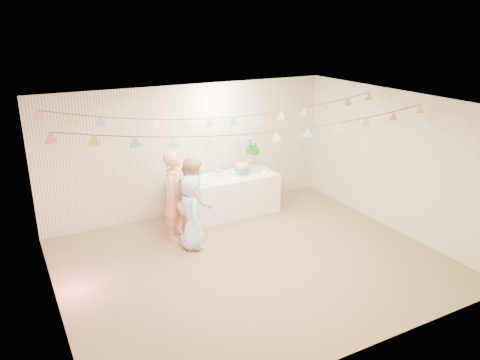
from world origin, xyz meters
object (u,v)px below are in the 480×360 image
table (224,196)px  person_adult_b (194,202)px  person_child (192,211)px  cake_stand (247,157)px  person_adult_a (176,195)px

table → person_adult_b: person_adult_b is taller
person_adult_b → person_child: size_ratio=1.19×
table → cake_stand: size_ratio=2.81×
person_adult_b → person_child: bearing=158.7°
person_adult_a → person_adult_b: (0.19, -0.37, -0.02)m
person_adult_a → person_child: size_ratio=1.22×
person_adult_a → person_child: bearing=-126.7°
table → cake_stand: 0.91m
person_adult_b → person_child: (-0.09, -0.11, -0.13)m
table → person_child: bearing=-137.8°
person_adult_a → cake_stand: bearing=-30.4°
table → cake_stand: bearing=5.2°
cake_stand → person_child: size_ratio=0.57×
cake_stand → person_adult_b: size_ratio=0.48×
person_adult_a → person_adult_b: person_adult_a is taller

